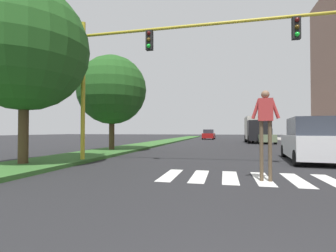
{
  "coord_description": "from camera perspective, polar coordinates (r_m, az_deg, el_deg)",
  "views": [
    {
      "loc": [
        -0.6,
        -1.21,
        1.37
      ],
      "look_at": [
        -4.15,
        14.43,
        1.7
      ],
      "focal_mm": 26.71,
      "sensor_mm": 36.0,
      "label": 1
    }
  ],
  "objects": [
    {
      "name": "tree_mid",
      "position": [
        17.37,
        -12.68,
        8.01
      ],
      "size": [
        4.61,
        4.61,
        6.3
      ],
      "color": "#4C3823",
      "rests_on": "median_strip"
    },
    {
      "name": "crosswalk",
      "position": [
        7.78,
        17.35,
        -11.23
      ],
      "size": [
        4.95,
        2.2,
        0.01
      ],
      "color": "silver",
      "rests_on": "ground_plane"
    },
    {
      "name": "sidewalk_right",
      "position": [
        30.58,
        29.8,
        -3.44
      ],
      "size": [
        3.0,
        64.0,
        0.15
      ],
      "primitive_type": "cube",
      "color": "#9E9991",
      "rests_on": "ground_plane"
    },
    {
      "name": "suv_crossing",
      "position": [
        12.86,
        29.79,
        -2.98
      ],
      "size": [
        2.34,
        4.75,
        1.97
      ],
      "color": "silver",
      "rests_on": "ground_plane"
    },
    {
      "name": "sedan_distant",
      "position": [
        42.2,
        9.29,
        -1.98
      ],
      "size": [
        2.04,
        4.15,
        1.63
      ],
      "color": "maroon",
      "rests_on": "ground_plane"
    },
    {
      "name": "truck_box_delivery",
      "position": [
        31.07,
        19.56,
        -0.62
      ],
      "size": [
        2.4,
        6.2,
        3.1
      ],
      "color": "black",
      "rests_on": "ground_plane"
    },
    {
      "name": "tree_near",
      "position": [
        11.4,
        -29.95,
        15.14
      ],
      "size": [
        4.8,
        4.8,
        6.8
      ],
      "color": "#4C3823",
      "rests_on": "median_strip"
    },
    {
      "name": "traffic_light_gantry",
      "position": [
        10.65,
        -4.01,
        15.41
      ],
      "size": [
        10.19,
        0.3,
        6.0
      ],
      "color": "gold",
      "rests_on": "median_strip"
    },
    {
      "name": "ground_plane",
      "position": [
        31.25,
        13.88,
        -3.65
      ],
      "size": [
        140.0,
        140.0,
        0.0
      ],
      "primitive_type": "plane",
      "color": "#262628"
    },
    {
      "name": "pedestrian_performer",
      "position": [
        7.36,
        21.36,
        1.18
      ],
      "size": [
        0.75,
        0.27,
        2.49
      ],
      "color": "brown",
      "rests_on": "ground_plane"
    },
    {
      "name": "sedan_midblock",
      "position": [
        29.69,
        20.9,
        -2.26
      ],
      "size": [
        2.15,
        4.47,
        1.65
      ],
      "color": "gray",
      "rests_on": "ground_plane"
    },
    {
      "name": "median_strip",
      "position": [
        30.11,
        -1.06,
        -3.64
      ],
      "size": [
        2.92,
        64.0,
        0.15
      ],
      "primitive_type": "cube",
      "color": "#386B2D",
      "rests_on": "ground_plane"
    }
  ]
}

